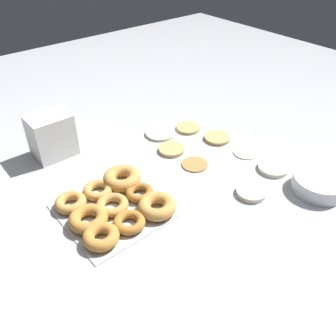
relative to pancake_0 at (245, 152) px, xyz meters
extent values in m
plane|color=#B2B5BA|center=(-0.08, -0.21, 0.00)|extent=(3.00, 3.00, 0.00)
cylinder|color=beige|center=(0.00, 0.00, 0.00)|extent=(0.08, 0.08, 0.01)
cylinder|color=beige|center=(0.16, -0.16, 0.00)|extent=(0.09, 0.09, 0.02)
cylinder|color=#B27F42|center=(-0.06, -0.19, 0.00)|extent=(0.09, 0.09, 0.01)
cylinder|color=tan|center=(-0.26, -0.04, 0.00)|extent=(0.09, 0.09, 0.01)
cylinder|color=beige|center=(-0.30, -0.15, 0.00)|extent=(0.12, 0.12, 0.01)
cylinder|color=tan|center=(-0.13, -0.01, 0.00)|extent=(0.10, 0.10, 0.01)
cylinder|color=tan|center=(-0.18, -0.19, 0.00)|extent=(0.09, 0.09, 0.01)
cylinder|color=silver|center=(0.12, 0.00, 0.00)|extent=(0.10, 0.10, 0.01)
cube|color=silver|center=(-0.05, -0.52, 0.00)|extent=(0.29, 0.29, 0.01)
torus|color=#D19347|center=(-0.14, -0.61, 0.02)|extent=(0.09, 0.09, 0.03)
torus|color=#C68438|center=(-0.04, -0.61, 0.02)|extent=(0.11, 0.11, 0.03)
torus|color=#C68438|center=(0.04, -0.61, 0.02)|extent=(0.10, 0.10, 0.03)
torus|color=#D19347|center=(-0.14, -0.52, 0.01)|extent=(0.09, 0.09, 0.03)
torus|color=#D19347|center=(-0.05, -0.52, 0.01)|extent=(0.09, 0.09, 0.03)
torus|color=#B7752D|center=(0.04, -0.53, 0.01)|extent=(0.09, 0.09, 0.03)
torus|color=#D19347|center=(-0.13, -0.44, 0.02)|extent=(0.12, 0.12, 0.04)
torus|color=#AD6B28|center=(-0.05, -0.43, 0.01)|extent=(0.09, 0.09, 0.02)
torus|color=#D19347|center=(0.04, -0.43, 0.02)|extent=(0.11, 0.11, 0.04)
cylinder|color=white|center=(0.28, 0.02, 0.02)|extent=(0.17, 0.17, 0.05)
cube|color=white|center=(-0.43, -0.53, 0.01)|extent=(0.11, 0.14, 0.03)
cube|color=white|center=(-0.43, -0.53, 0.03)|extent=(0.11, 0.14, 0.03)
cube|color=white|center=(-0.43, -0.53, 0.06)|extent=(0.11, 0.14, 0.03)
cube|color=white|center=(-0.43, -0.53, 0.08)|extent=(0.11, 0.14, 0.03)
cube|color=white|center=(-0.43, -0.53, 0.11)|extent=(0.11, 0.14, 0.03)
cube|color=white|center=(-0.43, -0.53, 0.14)|extent=(0.11, 0.14, 0.03)
camera|label=1|loc=(0.64, -0.88, 0.71)|focal=38.00mm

